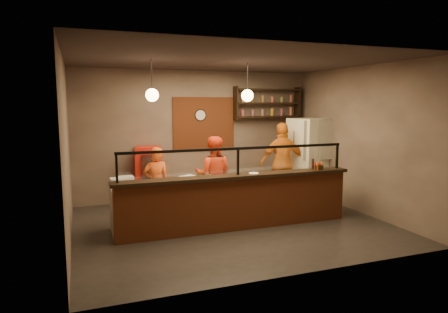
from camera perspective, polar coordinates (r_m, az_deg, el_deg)
name	(u,v)px	position (r m, az deg, el deg)	size (l,w,h in m)	color
floor	(232,224)	(8.08, 1.15, -9.68)	(6.00, 6.00, 0.00)	black
ceiling	(232,61)	(7.75, 1.22, 13.53)	(6.00, 6.00, 0.00)	#342A28
wall_back	(196,135)	(10.11, -4.00, 3.08)	(6.00, 6.00, 0.00)	#7A6859
wall_left	(67,151)	(7.23, -21.56, 0.70)	(5.00, 5.00, 0.00)	#7A6859
wall_right	(359,140)	(9.27, 18.73, 2.27)	(5.00, 5.00, 0.00)	#7A6859
wall_front	(299,163)	(5.52, 10.69, -0.90)	(6.00, 6.00, 0.00)	#7A6859
brick_patch	(204,123)	(10.12, -2.88, 4.79)	(1.60, 0.04, 1.30)	brown
service_counter	(238,204)	(7.67, 1.98, -6.74)	(4.60, 0.25, 1.00)	brown
counter_ledge	(238,176)	(7.56, 2.00, -2.84)	(4.70, 0.37, 0.06)	black
worktop_cabinet	(228,201)	(8.14, 0.64, -6.43)	(4.60, 0.75, 0.85)	gray
worktop	(229,180)	(8.04, 0.65, -3.32)	(4.60, 0.75, 0.05)	silver
sneeze_guard	(238,158)	(7.50, 2.01, -0.29)	(4.50, 0.05, 0.52)	white
wall_shelving	(267,103)	(10.60, 6.23, 7.59)	(1.84, 0.28, 0.85)	black
wall_clock	(200,115)	(10.07, -3.41, 5.91)	(0.30, 0.30, 0.04)	black
pendant_left	(152,95)	(7.49, -10.24, 8.65)	(0.24, 0.24, 0.77)	black
pendant_right	(247,96)	(8.05, 3.36, 8.69)	(0.24, 0.24, 0.77)	black
cook_left	(156,183)	(8.40, -9.68, -3.79)	(0.55, 0.36, 1.51)	#C84712
cook_mid	(213,175)	(8.75, -1.53, -2.61)	(0.82, 0.64, 1.69)	red
cook_right	(283,163)	(9.71, 8.39, -0.91)	(1.14, 0.47, 1.94)	orange
fridge	(309,159)	(10.22, 11.99, -0.34)	(0.84, 0.79, 2.03)	beige
red_cooler	(149,176)	(9.61, -10.69, -2.73)	(0.60, 0.55, 1.39)	red
pizza_dough	(211,178)	(8.02, -1.93, -3.13)	(0.52, 0.52, 0.01)	#EEE0CA
prep_tub_a	(118,182)	(7.58, -14.85, -3.52)	(0.28, 0.23, 0.14)	silver
prep_tub_b	(125,180)	(7.66, -13.96, -3.34)	(0.30, 0.24, 0.15)	silver
prep_tub_c	(188,180)	(7.58, -5.19, -3.30)	(0.28, 0.22, 0.14)	white
rolling_pin	(203,177)	(7.98, -3.02, -2.98)	(0.07, 0.07, 0.40)	gold
condiment_caddy	(318,167)	(8.35, 13.34, -1.52)	(0.16, 0.12, 0.09)	black
pepper_mill	(313,164)	(8.37, 12.56, -1.04)	(0.05, 0.05, 0.21)	black
small_plate	(254,173)	(7.68, 4.29, -2.41)	(0.19, 0.19, 0.01)	white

